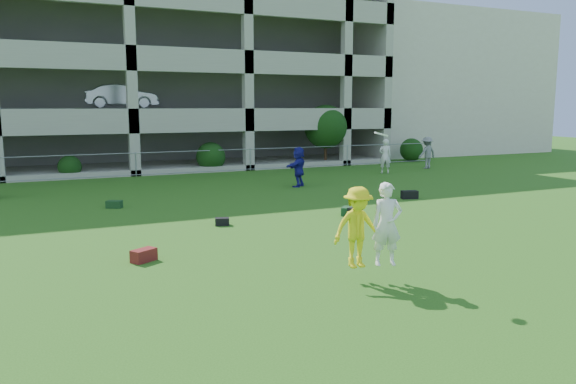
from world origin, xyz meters
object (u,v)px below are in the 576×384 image
bystander_d (299,167)px  parking_garage (107,63)px  bystander_f (427,153)px  frisbee_contest (366,226)px  bystander_e (385,156)px  crate_d (355,213)px  stucco_building (410,86)px

bystander_d → parking_garage: (-5.74, 15.20, 5.16)m
bystander_f → frisbee_contest: size_ratio=0.66×
bystander_e → crate_d: bystander_e is taller
stucco_building → bystander_f: stucco_building is taller
bystander_e → stucco_building: bearing=-107.0°
bystander_d → bystander_f: bystander_f is taller
bystander_f → frisbee_contest: bearing=41.6°
parking_garage → bystander_e: bearing=-47.0°
stucco_building → frisbee_contest: stucco_building is taller
stucco_building → bystander_e: 17.64m
bystander_e → bystander_f: 3.52m
stucco_building → parking_garage: 23.04m
frisbee_contest → stucco_building: bearing=52.0°
frisbee_contest → parking_garage: bearing=92.4°
crate_d → frisbee_contest: frisbee_contest is taller
frisbee_contest → bystander_f: bearing=48.3°
bystander_d → bystander_f: 10.11m
bystander_d → parking_garage: bearing=-110.3°
parking_garage → stucco_building: bearing=0.7°
crate_d → parking_garage: parking_garage is taller
bystander_d → stucco_building: bearing=-179.1°
bystander_d → frisbee_contest: bearing=28.8°
stucco_building → bystander_d: stucco_building is taller
crate_d → bystander_e: bearing=51.2°
bystander_d → bystander_e: bearing=161.0°
bystander_e → crate_d: bearing=74.7°
bystander_e → crate_d: size_ratio=5.01×
bystander_e → frisbee_contest: bearing=77.9°
stucco_building → parking_garage: size_ratio=0.53×
bystander_f → stucco_building: bearing=-129.3°
stucco_building → bystander_f: 14.97m
crate_d → frisbee_contest: size_ratio=0.13×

